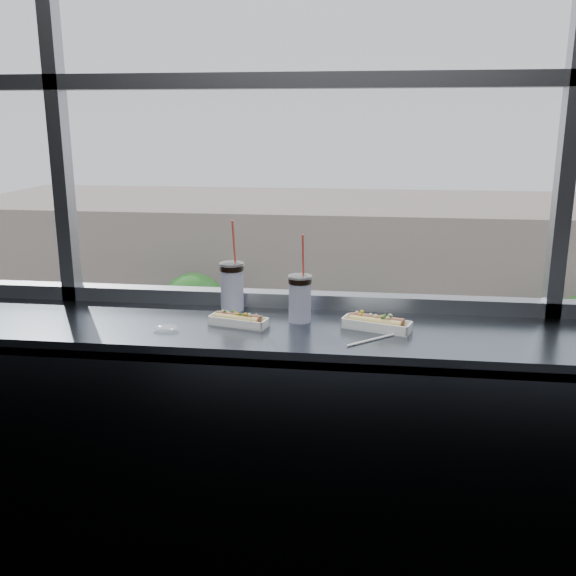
# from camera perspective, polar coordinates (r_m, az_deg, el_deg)

# --- Properties ---
(wall_back_lower) EXTENTS (6.00, 0.00, 6.00)m
(wall_back_lower) POSITION_cam_1_polar(r_m,az_deg,el_deg) (2.88, 1.06, -12.20)
(wall_back_lower) COLOR black
(wall_back_lower) RESTS_ON ground
(counter) EXTENTS (6.00, 0.55, 0.06)m
(counter) POSITION_cam_1_polar(r_m,az_deg,el_deg) (2.43, 0.38, -4.13)
(counter) COLOR slate
(counter) RESTS_ON ground
(counter_fascia) EXTENTS (6.00, 0.04, 1.04)m
(counter_fascia) POSITION_cam_1_polar(r_m,az_deg,el_deg) (2.42, -0.43, -17.83)
(counter_fascia) COLOR slate
(counter_fascia) RESTS_ON ground
(hotdog_tray_left) EXTENTS (0.24, 0.13, 0.06)m
(hotdog_tray_left) POSITION_cam_1_polar(r_m,az_deg,el_deg) (2.43, -4.43, -2.82)
(hotdog_tray_left) COLOR white
(hotdog_tray_left) RESTS_ON counter
(hotdog_tray_right) EXTENTS (0.27, 0.16, 0.06)m
(hotdog_tray_right) POSITION_cam_1_polar(r_m,az_deg,el_deg) (2.40, 7.88, -3.09)
(hotdog_tray_right) COLOR white
(hotdog_tray_right) RESTS_ON counter
(soda_cup_left) EXTENTS (0.10, 0.10, 0.37)m
(soda_cup_left) POSITION_cam_1_polar(r_m,az_deg,el_deg) (2.61, -5.00, 0.37)
(soda_cup_left) COLOR white
(soda_cup_left) RESTS_ON counter
(soda_cup_right) EXTENTS (0.09, 0.09, 0.34)m
(soda_cup_right) POSITION_cam_1_polar(r_m,az_deg,el_deg) (2.45, 1.06, -0.73)
(soda_cup_right) COLOR white
(soda_cup_right) RESTS_ON counter
(loose_straw) EXTENTS (0.17, 0.16, 0.01)m
(loose_straw) POSITION_cam_1_polar(r_m,az_deg,el_deg) (2.28, 7.49, -4.57)
(loose_straw) COLOR white
(loose_straw) RESTS_ON counter
(wrapper) EXTENTS (0.10, 0.07, 0.02)m
(wrapper) POSITION_cam_1_polar(r_m,az_deg,el_deg) (2.41, -10.83, -3.48)
(wrapper) COLOR silver
(wrapper) RESTS_ON counter
(plaza_ground) EXTENTS (120.00, 120.00, 0.00)m
(plaza_ground) POSITION_cam_1_polar(r_m,az_deg,el_deg) (47.81, 6.89, -1.04)
(plaza_ground) COLOR gray
(plaza_ground) RESTS_ON ground
(street_asphalt) EXTENTS (80.00, 10.00, 0.06)m
(street_asphalt) POSITION_cam_1_polar(r_m,az_deg,el_deg) (25.94, 6.10, -15.04)
(street_asphalt) COLOR black
(street_asphalt) RESTS_ON plaza_ground
(far_sidewalk) EXTENTS (80.00, 6.00, 0.04)m
(far_sidewalk) POSITION_cam_1_polar(r_m,az_deg,el_deg) (33.14, 6.49, -8.22)
(far_sidewalk) COLOR gray
(far_sidewalk) RESTS_ON plaza_ground
(far_building) EXTENTS (50.00, 14.00, 8.00)m
(far_building) POSITION_cam_1_polar(r_m,az_deg,el_deg) (41.51, 6.95, 2.24)
(far_building) COLOR gray
(far_building) RESTS_ON plaza_ground
(car_far_a) EXTENTS (2.58, 5.65, 1.85)m
(car_far_a) POSITION_cam_1_polar(r_m,az_deg,el_deg) (30.67, -11.78, -8.43)
(car_far_a) COLOR #292525
(car_far_a) RESTS_ON street_asphalt
(car_far_b) EXTENTS (3.00, 5.93, 1.90)m
(car_far_b) POSITION_cam_1_polar(r_m,az_deg,el_deg) (29.28, 13.89, -9.65)
(car_far_b) COLOR maroon
(car_far_b) RESTS_ON street_asphalt
(car_near_c) EXTENTS (2.75, 5.80, 1.88)m
(car_near_c) POSITION_cam_1_polar(r_m,az_deg,el_deg) (22.07, 10.73, -18.11)
(car_near_c) COLOR #A40D26
(car_near_c) RESTS_ON street_asphalt
(car_near_b) EXTENTS (2.64, 5.81, 1.90)m
(car_near_b) POSITION_cam_1_polar(r_m,az_deg,el_deg) (23.42, -14.17, -16.20)
(car_near_b) COLOR black
(car_near_b) RESTS_ON street_asphalt
(pedestrian_d) EXTENTS (0.72, 0.96, 2.15)m
(pedestrian_d) POSITION_cam_1_polar(r_m,az_deg,el_deg) (34.13, 23.23, -6.70)
(pedestrian_d) COLOR #66605B
(pedestrian_d) RESTS_ON far_sidewalk
(pedestrian_b) EXTENTS (0.88, 0.66, 1.99)m
(pedestrian_b) POSITION_cam_1_polar(r_m,az_deg,el_deg) (31.75, 5.51, -7.26)
(pedestrian_b) COLOR #66605B
(pedestrian_b) RESTS_ON far_sidewalk
(tree_left) EXTENTS (3.44, 3.44, 5.38)m
(tree_left) POSITION_cam_1_polar(r_m,az_deg,el_deg) (33.13, -8.39, -1.63)
(tree_left) COLOR #47382B
(tree_left) RESTS_ON far_sidewalk
(tree_center) EXTENTS (2.77, 2.77, 4.32)m
(tree_center) POSITION_cam_1_polar(r_m,az_deg,el_deg) (32.12, 7.05, -3.44)
(tree_center) COLOR #47382B
(tree_center) RESTS_ON far_sidewalk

